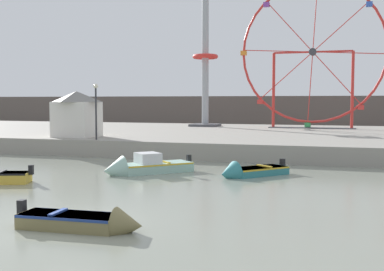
# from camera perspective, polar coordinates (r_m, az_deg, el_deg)

# --- Properties ---
(ground_plane) EXTENTS (240.00, 240.00, 0.00)m
(ground_plane) POSITION_cam_1_polar(r_m,az_deg,el_deg) (16.02, -14.00, -9.67)
(ground_plane) COLOR gray
(quay_promenade) EXTENTS (110.00, 25.86, 1.13)m
(quay_promenade) POSITION_cam_1_polar(r_m,az_deg,el_deg) (43.14, 6.53, -0.26)
(quay_promenade) COLOR gray
(quay_promenade) RESTS_ON ground_plane
(distant_town_skyline) EXTENTS (140.00, 3.00, 4.40)m
(distant_town_skyline) POSITION_cam_1_polar(r_m,az_deg,el_deg) (65.83, 10.37, 2.59)
(distant_town_skyline) COLOR #564C47
(distant_town_skyline) RESTS_ON ground_plane
(motorboat_teal_painted) EXTENTS (3.44, 3.69, 1.22)m
(motorboat_teal_painted) POSITION_cam_1_polar(r_m,az_deg,el_deg) (24.88, 6.39, -4.18)
(motorboat_teal_painted) COLOR teal
(motorboat_teal_painted) RESTS_ON ground_plane
(motorboat_seafoam) EXTENTS (4.35, 4.46, 1.53)m
(motorboat_seafoam) POSITION_cam_1_polar(r_m,az_deg,el_deg) (25.79, -5.92, -3.64)
(motorboat_seafoam) COLOR #93BCAD
(motorboat_seafoam) RESTS_ON ground_plane
(motorboat_olive_wood) EXTENTS (4.00, 1.23, 1.05)m
(motorboat_olive_wood) POSITION_cam_1_polar(r_m,az_deg,el_deg) (14.90, -11.89, -9.72)
(motorboat_olive_wood) COLOR olive
(motorboat_olive_wood) RESTS_ON ground_plane
(ferris_wheel_red_frame) EXTENTS (13.98, 1.20, 14.16)m
(ferris_wheel_red_frame) POSITION_cam_1_polar(r_m,az_deg,el_deg) (49.21, 13.77, 9.11)
(ferris_wheel_red_frame) COLOR red
(ferris_wheel_red_frame) RESTS_ON quay_promenade
(drop_tower_steel_tower) EXTENTS (2.80, 2.80, 16.01)m
(drop_tower_steel_tower) POSITION_cam_1_polar(r_m,az_deg,el_deg) (51.62, 1.55, 8.75)
(drop_tower_steel_tower) COLOR #999EA3
(drop_tower_steel_tower) RESTS_ON quay_promenade
(carnival_booth_white_ticket) EXTENTS (3.40, 2.92, 3.35)m
(carnival_booth_white_ticket) POSITION_cam_1_polar(r_m,az_deg,el_deg) (37.16, -13.18, 2.53)
(carnival_booth_white_ticket) COLOR silver
(carnival_booth_white_ticket) RESTS_ON quay_promenade
(promenade_lamp_near) EXTENTS (0.32, 0.32, 3.80)m
(promenade_lamp_near) POSITION_cam_1_polar(r_m,az_deg,el_deg) (34.12, -11.04, 3.71)
(promenade_lamp_near) COLOR #2D2D33
(promenade_lamp_near) RESTS_ON quay_promenade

